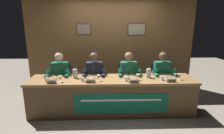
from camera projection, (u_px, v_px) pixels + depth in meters
ground_plane at (112, 111)px, 3.91m from camera, size 12.00×12.00×0.00m
wall_back_panelled at (110, 44)px, 5.06m from camera, size 4.66×0.14×2.60m
conference_table at (112, 91)px, 3.69m from camera, size 3.46×0.74×0.75m
chair_far_left at (62, 84)px, 4.30m from camera, size 0.44×0.44×0.92m
panelist_far_left at (59, 75)px, 4.04m from camera, size 0.51×0.48×1.25m
nameplate_far_left at (52, 81)px, 3.43m from camera, size 0.19×0.06×0.08m
juice_glass_far_left at (60, 78)px, 3.51m from camera, size 0.06×0.06×0.12m
water_cup_far_left at (47, 79)px, 3.55m from camera, size 0.06×0.06×0.08m
microphone_far_left at (56, 76)px, 3.68m from camera, size 0.06×0.17×0.22m
chair_center_left at (95, 83)px, 4.33m from camera, size 0.44×0.44×0.92m
panelist_center_left at (94, 75)px, 4.07m from camera, size 0.51×0.48×1.25m
nameplate_center_left at (91, 81)px, 3.47m from camera, size 0.19×0.06×0.08m
juice_glass_center_left at (99, 77)px, 3.57m from camera, size 0.06×0.06×0.12m
water_cup_center_left at (83, 79)px, 3.55m from camera, size 0.06×0.06×0.08m
microphone_center_left at (94, 75)px, 3.70m from camera, size 0.06×0.17×0.22m
chair_center_right at (127, 83)px, 4.35m from camera, size 0.44×0.44×0.92m
panelist_center_right at (129, 75)px, 4.09m from camera, size 0.51×0.48×1.25m
nameplate_center_right at (134, 81)px, 3.46m from camera, size 0.19×0.06×0.08m
juice_glass_center_right at (138, 76)px, 3.62m from camera, size 0.06×0.06×0.12m
water_cup_center_right at (126, 79)px, 3.57m from camera, size 0.06×0.06×0.08m
microphone_center_right at (129, 75)px, 3.70m from camera, size 0.06×0.17×0.22m
chair_far_right at (159, 83)px, 4.38m from camera, size 0.44×0.44×0.92m
panelist_far_right at (163, 74)px, 4.11m from camera, size 0.51×0.48×1.25m
nameplate_far_right at (171, 80)px, 3.52m from camera, size 0.20×0.06×0.08m
juice_glass_far_right at (179, 76)px, 3.65m from camera, size 0.06×0.06×0.12m
water_cup_far_right at (162, 78)px, 3.62m from camera, size 0.06×0.06×0.08m
microphone_far_right at (169, 75)px, 3.72m from camera, size 0.06×0.17×0.22m
water_pitcher_left_side at (75, 74)px, 3.76m from camera, size 0.15×0.10×0.21m
water_pitcher_right_side at (149, 73)px, 3.78m from camera, size 0.15×0.10×0.21m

